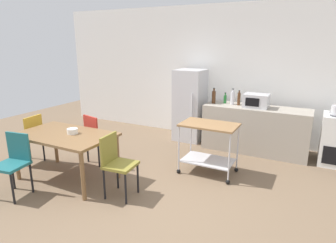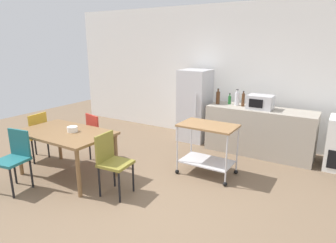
{
  "view_description": "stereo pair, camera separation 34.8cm",
  "coord_description": "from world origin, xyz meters",
  "px_view_note": "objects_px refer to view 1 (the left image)",
  "views": [
    {
      "loc": [
        1.91,
        -3.08,
        2.12
      ],
      "look_at": [
        -0.31,
        1.2,
        0.8
      ],
      "focal_mm": 31.2,
      "sensor_mm": 36.0,
      "label": 1
    },
    {
      "loc": [
        2.21,
        -2.91,
        2.12
      ],
      "look_at": [
        -0.31,
        1.2,
        0.8
      ],
      "focal_mm": 31.2,
      "sensor_mm": 36.0,
      "label": 2
    }
  ],
  "objects_px": {
    "kitchen_cart": "(209,140)",
    "bottle_olive_oil": "(225,99)",
    "refrigerator": "(190,105)",
    "fruit_bowl": "(72,131)",
    "chair_olive": "(116,161)",
    "bottle_hot_sauce": "(239,99)",
    "bottle_vinegar": "(214,97)",
    "chair_teal": "(14,160)",
    "chair_red": "(97,135)",
    "dining_table": "(65,139)",
    "chair_mustard": "(30,136)",
    "bottle_soy_sauce": "(233,98)",
    "microwave": "(256,101)"
  },
  "relations": [
    {
      "from": "chair_mustard",
      "to": "microwave",
      "type": "distance_m",
      "value": 4.2
    },
    {
      "from": "chair_red",
      "to": "bottle_vinegar",
      "type": "xyz_separation_m",
      "value": [
        1.51,
        1.87,
        0.51
      ]
    },
    {
      "from": "bottle_soy_sauce",
      "to": "microwave",
      "type": "height_order",
      "value": "bottle_soy_sauce"
    },
    {
      "from": "fruit_bowl",
      "to": "chair_red",
      "type": "bearing_deg",
      "value": 98.6
    },
    {
      "from": "refrigerator",
      "to": "bottle_olive_oil",
      "type": "xyz_separation_m",
      "value": [
        0.78,
        -0.0,
        0.21
      ]
    },
    {
      "from": "bottle_olive_oil",
      "to": "chair_red",
      "type": "bearing_deg",
      "value": -130.66
    },
    {
      "from": "chair_olive",
      "to": "bottle_soy_sauce",
      "type": "relative_size",
      "value": 2.81
    },
    {
      "from": "bottle_soy_sauce",
      "to": "bottle_hot_sauce",
      "type": "relative_size",
      "value": 1.06
    },
    {
      "from": "chair_teal",
      "to": "chair_red",
      "type": "bearing_deg",
      "value": 69.69
    },
    {
      "from": "chair_olive",
      "to": "bottle_hot_sauce",
      "type": "bearing_deg",
      "value": -24.97
    },
    {
      "from": "kitchen_cart",
      "to": "bottle_olive_oil",
      "type": "height_order",
      "value": "bottle_olive_oil"
    },
    {
      "from": "refrigerator",
      "to": "bottle_hot_sauce",
      "type": "xyz_separation_m",
      "value": [
        1.08,
        -0.07,
        0.26
      ]
    },
    {
      "from": "chair_mustard",
      "to": "bottle_olive_oil",
      "type": "relative_size",
      "value": 4.06
    },
    {
      "from": "refrigerator",
      "to": "bottle_hot_sauce",
      "type": "height_order",
      "value": "refrigerator"
    },
    {
      "from": "bottle_olive_oil",
      "to": "bottle_vinegar",
      "type": "bearing_deg",
      "value": -149.65
    },
    {
      "from": "dining_table",
      "to": "kitchen_cart",
      "type": "height_order",
      "value": "kitchen_cart"
    },
    {
      "from": "dining_table",
      "to": "bottle_vinegar",
      "type": "distance_m",
      "value": 3.02
    },
    {
      "from": "dining_table",
      "to": "chair_mustard",
      "type": "height_order",
      "value": "chair_mustard"
    },
    {
      "from": "dining_table",
      "to": "bottle_olive_oil",
      "type": "height_order",
      "value": "bottle_olive_oil"
    },
    {
      "from": "bottle_vinegar",
      "to": "bottle_soy_sauce",
      "type": "height_order",
      "value": "bottle_soy_sauce"
    },
    {
      "from": "chair_teal",
      "to": "fruit_bowl",
      "type": "height_order",
      "value": "chair_teal"
    },
    {
      "from": "dining_table",
      "to": "bottle_hot_sauce",
      "type": "xyz_separation_m",
      "value": [
        2.01,
        2.64,
        0.36
      ]
    },
    {
      "from": "refrigerator",
      "to": "chair_teal",
      "type": "bearing_deg",
      "value": -109.45
    },
    {
      "from": "refrigerator",
      "to": "bottle_olive_oil",
      "type": "distance_m",
      "value": 0.81
    },
    {
      "from": "chair_teal",
      "to": "microwave",
      "type": "height_order",
      "value": "microwave"
    },
    {
      "from": "refrigerator",
      "to": "bottle_hot_sauce",
      "type": "relative_size",
      "value": 5.17
    },
    {
      "from": "chair_olive",
      "to": "fruit_bowl",
      "type": "relative_size",
      "value": 5.42
    },
    {
      "from": "chair_red",
      "to": "fruit_bowl",
      "type": "xyz_separation_m",
      "value": [
        0.1,
        -0.65,
        0.27
      ]
    },
    {
      "from": "bottle_vinegar",
      "to": "bottle_hot_sauce",
      "type": "height_order",
      "value": "bottle_vinegar"
    },
    {
      "from": "refrigerator",
      "to": "bottle_vinegar",
      "type": "relative_size",
      "value": 4.95
    },
    {
      "from": "chair_red",
      "to": "dining_table",
      "type": "bearing_deg",
      "value": 103.86
    },
    {
      "from": "microwave",
      "to": "dining_table",
      "type": "bearing_deg",
      "value": -132.46
    },
    {
      "from": "kitchen_cart",
      "to": "bottle_vinegar",
      "type": "bearing_deg",
      "value": 106.3
    },
    {
      "from": "dining_table",
      "to": "chair_olive",
      "type": "height_order",
      "value": "chair_olive"
    },
    {
      "from": "chair_mustard",
      "to": "kitchen_cart",
      "type": "height_order",
      "value": "chair_mustard"
    },
    {
      "from": "bottle_soy_sauce",
      "to": "chair_red",
      "type": "bearing_deg",
      "value": -133.97
    },
    {
      "from": "dining_table",
      "to": "microwave",
      "type": "xyz_separation_m",
      "value": [
        2.36,
        2.58,
        0.36
      ]
    },
    {
      "from": "kitchen_cart",
      "to": "fruit_bowl",
      "type": "distance_m",
      "value": 2.16
    },
    {
      "from": "bottle_vinegar",
      "to": "bottle_olive_oil",
      "type": "height_order",
      "value": "bottle_vinegar"
    },
    {
      "from": "microwave",
      "to": "fruit_bowl",
      "type": "height_order",
      "value": "microwave"
    },
    {
      "from": "bottle_vinegar",
      "to": "bottle_soy_sauce",
      "type": "relative_size",
      "value": 0.99
    },
    {
      "from": "dining_table",
      "to": "chair_mustard",
      "type": "relative_size",
      "value": 1.69
    },
    {
      "from": "chair_mustard",
      "to": "bottle_soy_sauce",
      "type": "distance_m",
      "value": 3.88
    },
    {
      "from": "chair_teal",
      "to": "bottle_hot_sauce",
      "type": "distance_m",
      "value": 4.08
    },
    {
      "from": "bottle_olive_oil",
      "to": "fruit_bowl",
      "type": "height_order",
      "value": "bottle_olive_oil"
    },
    {
      "from": "chair_olive",
      "to": "fruit_bowl",
      "type": "xyz_separation_m",
      "value": [
        -0.92,
        0.12,
        0.27
      ]
    },
    {
      "from": "chair_teal",
      "to": "kitchen_cart",
      "type": "bearing_deg",
      "value": 32.41
    },
    {
      "from": "bottle_hot_sauce",
      "to": "chair_olive",
      "type": "bearing_deg",
      "value": -110.2
    },
    {
      "from": "chair_mustard",
      "to": "bottle_olive_oil",
      "type": "xyz_separation_m",
      "value": [
        2.73,
        2.57,
        0.47
      ]
    },
    {
      "from": "refrigerator",
      "to": "bottle_olive_oil",
      "type": "relative_size",
      "value": 7.07
    }
  ]
}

